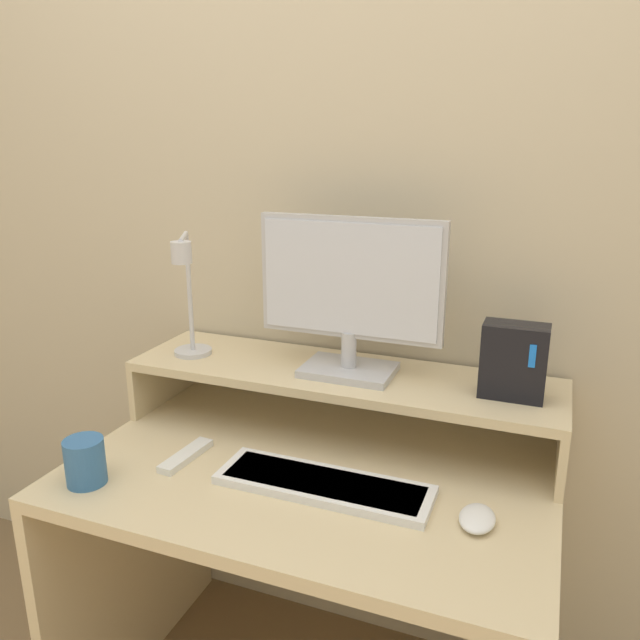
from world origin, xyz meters
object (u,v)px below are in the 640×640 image
at_px(keyboard, 324,484).
at_px(mouse, 477,518).
at_px(remote_control, 186,456).
at_px(desk_lamp, 188,299).
at_px(router_dock, 514,361).
at_px(monitor, 350,293).
at_px(mug, 85,461).

height_order(keyboard, mouse, mouse).
bearing_deg(remote_control, desk_lamp, 116.95).
bearing_deg(router_dock, mouse, -95.39).
relative_size(desk_lamp, mouse, 3.25).
relative_size(monitor, mug, 4.40).
height_order(monitor, router_dock, monitor).
distance_m(keyboard, mug, 0.50).
relative_size(keyboard, remote_control, 2.83).
distance_m(router_dock, mouse, 0.35).
bearing_deg(monitor, router_dock, -0.27).
height_order(monitor, remote_control, monitor).
xyz_separation_m(desk_lamp, keyboard, (0.43, -0.19, -0.31)).
bearing_deg(monitor, keyboard, -82.40).
relative_size(router_dock, keyboard, 0.36).
xyz_separation_m(monitor, keyboard, (0.03, -0.25, -0.35)).
bearing_deg(desk_lamp, mug, -96.72).
bearing_deg(desk_lamp, router_dock, 4.50).
bearing_deg(router_dock, mug, -153.05).
bearing_deg(monitor, remote_control, -139.99).
bearing_deg(desk_lamp, mouse, -15.24).
bearing_deg(mug, router_dock, 26.95).
bearing_deg(keyboard, mouse, -1.96).
height_order(desk_lamp, router_dock, desk_lamp).
xyz_separation_m(remote_control, mug, (-0.14, -0.16, 0.04)).
height_order(desk_lamp, remote_control, desk_lamp).
bearing_deg(keyboard, router_dock, 36.75).
distance_m(monitor, mug, 0.68).
xyz_separation_m(monitor, mug, (-0.44, -0.41, -0.31)).
bearing_deg(desk_lamp, monitor, 8.91).
xyz_separation_m(desk_lamp, router_dock, (0.77, 0.06, -0.08)).
distance_m(router_dock, mug, 0.93).
xyz_separation_m(desk_lamp, mouse, (0.75, -0.20, -0.31)).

